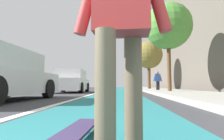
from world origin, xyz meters
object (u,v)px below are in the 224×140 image
(skateboard, at_px, (77,131))
(street_tree_far, at_px, (149,55))
(pedestrian_distant, at_px, (158,80))
(parked_car_near, at_px, (1,76))
(traffic_light, at_px, (109,66))
(street_tree_mid, at_px, (168,26))
(skater_person, at_px, (121,19))
(parked_car_mid, at_px, (71,81))

(skateboard, height_order, street_tree_far, street_tree_far)
(street_tree_far, distance_m, pedestrian_distant, 6.31)
(parked_car_near, relative_size, pedestrian_distant, 3.02)
(pedestrian_distant, bearing_deg, parked_car_near, 143.67)
(street_tree_far, bearing_deg, pedestrian_distant, 178.02)
(traffic_light, xyz_separation_m, street_tree_mid, (-15.18, -4.68, 0.73))
(street_tree_mid, bearing_deg, parked_car_near, 132.19)
(skater_person, bearing_deg, skateboard, 66.70)
(parked_car_mid, relative_size, pedestrian_distant, 2.83)
(skater_person, xyz_separation_m, street_tree_far, (17.82, -2.72, 2.65))
(street_tree_mid, relative_size, street_tree_far, 1.06)
(skater_person, bearing_deg, traffic_light, 4.52)
(street_tree_far, bearing_deg, parked_car_near, 155.79)
(skateboard, distance_m, street_tree_mid, 10.63)
(traffic_light, height_order, street_tree_mid, street_tree_mid)
(skater_person, height_order, traffic_light, traffic_light)
(traffic_light, relative_size, pedestrian_distant, 3.17)
(parked_car_near, bearing_deg, parked_car_mid, -1.58)
(parked_car_mid, distance_m, street_tree_mid, 6.97)
(parked_car_mid, bearing_deg, traffic_light, -5.68)
(parked_car_mid, distance_m, pedestrian_distant, 6.07)
(parked_car_mid, bearing_deg, street_tree_mid, -99.99)
(street_tree_far, relative_size, pedestrian_distant, 3.40)
(parked_car_mid, bearing_deg, skater_person, -162.46)
(traffic_light, distance_m, street_tree_far, 8.37)
(parked_car_near, relative_size, street_tree_mid, 0.84)
(street_tree_far, height_order, pedestrian_distant, street_tree_far)
(skateboard, xyz_separation_m, street_tree_far, (17.67, -3.06, 3.49))
(street_tree_far, bearing_deg, skater_person, 171.33)
(parked_car_near, distance_m, parked_car_mid, 6.75)
(skateboard, bearing_deg, traffic_light, 3.75)
(parked_car_near, xyz_separation_m, parked_car_mid, (6.75, -0.19, -0.01))
(street_tree_mid, relative_size, pedestrian_distant, 3.61)
(skater_person, relative_size, street_tree_mid, 0.31)
(pedestrian_distant, bearing_deg, skater_person, 168.26)
(skateboard, height_order, street_tree_mid, street_tree_mid)
(parked_car_mid, relative_size, street_tree_far, 0.83)
(parked_car_mid, relative_size, traffic_light, 0.89)
(skater_person, distance_m, street_tree_far, 18.22)
(street_tree_mid, bearing_deg, parked_car_mid, 80.01)
(skater_person, distance_m, street_tree_mid, 10.39)
(parked_car_mid, bearing_deg, parked_car_near, 178.42)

